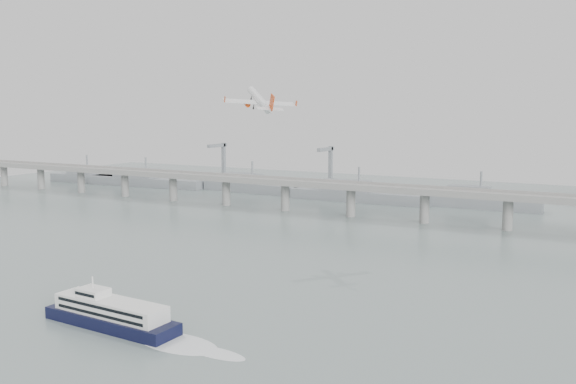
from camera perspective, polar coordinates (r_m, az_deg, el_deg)
The scene contains 5 objects.
ground at distance 225.20m, azimuth -6.75°, elevation -10.81°, with size 900.00×900.00×0.00m, color slate.
bridge at distance 398.22m, azimuth 9.76°, elevation -0.11°, with size 800.00×22.00×23.90m.
distant_fleet at distance 524.40m, azimuth -4.12°, elevation 0.61°, with size 453.00×60.90×40.00m.
ferry at distance 213.67m, azimuth -16.23°, elevation -10.90°, with size 84.36×16.86×15.91m.
airliner at distance 307.70m, azimuth -2.64°, elevation 8.54°, with size 33.62×32.55×17.06m.
Camera 1 is at (122.99, -174.50, 71.67)m, focal length 38.00 mm.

